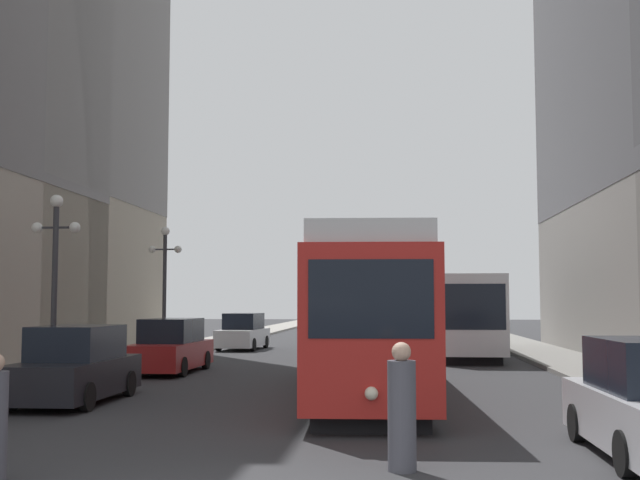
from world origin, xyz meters
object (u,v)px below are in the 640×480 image
(transit_bus, at_px, (462,312))
(parked_car_left_far, at_px, (76,367))
(parked_car_left_mid, at_px, (243,333))
(streetcar, at_px, (367,313))
(pedestrian_crossing_near, at_px, (402,411))
(lamp_post_left_near, at_px, (55,258))
(lamp_post_left_far, at_px, (165,271))
(parked_car_left_near, at_px, (171,347))

(transit_bus, relative_size, parked_car_left_far, 2.80)
(parked_car_left_far, bearing_deg, transit_bus, 58.77)
(parked_car_left_mid, relative_size, parked_car_left_far, 1.02)
(parked_car_left_mid, bearing_deg, streetcar, -66.73)
(pedestrian_crossing_near, height_order, lamp_post_left_near, lamp_post_left_near)
(pedestrian_crossing_near, bearing_deg, transit_bus, 96.92)
(parked_car_left_far, bearing_deg, lamp_post_left_far, 97.45)
(streetcar, relative_size, parked_car_left_far, 2.94)
(streetcar, bearing_deg, lamp_post_left_far, 124.80)
(parked_car_left_far, xyz_separation_m, lamp_post_left_near, (-1.90, 2.99, 2.77))
(transit_bus, distance_m, pedestrian_crossing_near, 24.90)
(parked_car_left_near, height_order, parked_car_left_far, same)
(transit_bus, bearing_deg, lamp_post_left_far, -161.03)
(parked_car_left_near, bearing_deg, parked_car_left_far, -89.39)
(parked_car_left_far, height_order, pedestrian_crossing_near, parked_car_left_far)
(parked_car_left_far, relative_size, lamp_post_left_far, 0.85)
(parked_car_left_far, bearing_deg, streetcar, 17.52)
(lamp_post_left_far, bearing_deg, lamp_post_left_near, -90.00)
(parked_car_left_mid, height_order, pedestrian_crossing_near, parked_car_left_mid)
(lamp_post_left_near, bearing_deg, transit_bus, 49.83)
(transit_bus, height_order, parked_car_left_far, transit_bus)
(parked_car_left_near, height_order, pedestrian_crossing_near, parked_car_left_near)
(transit_bus, bearing_deg, parked_car_left_far, -120.07)
(transit_bus, xyz_separation_m, lamp_post_left_far, (-12.51, -4.13, 1.73))
(parked_car_left_near, distance_m, lamp_post_left_far, 6.55)
(streetcar, distance_m, parked_car_left_mid, 20.15)
(parked_car_left_far, bearing_deg, lamp_post_left_near, 121.95)
(parked_car_left_mid, height_order, lamp_post_left_far, lamp_post_left_far)
(streetcar, height_order, pedestrian_crossing_near, streetcar)
(parked_car_left_near, distance_m, parked_car_left_mid, 13.04)
(parked_car_left_near, xyz_separation_m, parked_car_left_far, (-0.00, -8.09, -0.00))
(transit_bus, xyz_separation_m, parked_car_left_near, (-10.61, -9.72, -1.10))
(streetcar, bearing_deg, pedestrian_crossing_near, -87.56)
(parked_car_left_near, bearing_deg, lamp_post_left_near, -109.82)
(parked_car_left_far, bearing_deg, parked_car_left_mid, 89.54)
(pedestrian_crossing_near, bearing_deg, lamp_post_left_far, 128.65)
(parked_car_left_far, height_order, lamp_post_left_near, lamp_post_left_near)
(parked_car_left_mid, distance_m, pedestrian_crossing_near, 29.04)
(parked_car_left_near, height_order, lamp_post_left_far, lamp_post_left_far)
(parked_car_left_mid, bearing_deg, parked_car_left_far, -86.63)
(transit_bus, distance_m, parked_car_left_mid, 11.17)
(parked_car_left_near, bearing_deg, parked_car_left_mid, 90.60)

